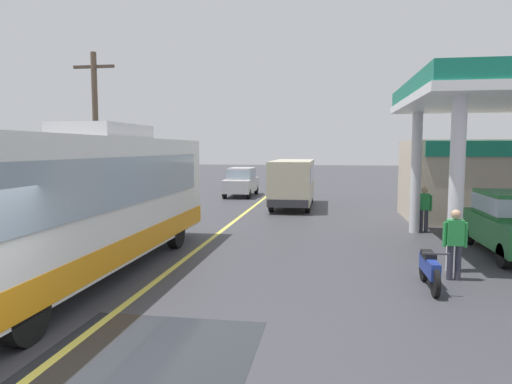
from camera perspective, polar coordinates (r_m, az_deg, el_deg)
ground at (r=25.75m, az=0.19°, el=-1.42°), size 120.00×120.00×0.00m
lane_divider_stripe at (r=20.87m, az=-1.92°, el=-3.02°), size 0.16×50.00×0.01m
coach_bus_main at (r=11.80m, az=-20.31°, el=-1.47°), size 2.60×11.04×3.69m
gas_station_roadside at (r=20.05m, az=28.94°, el=3.49°), size 9.10×11.95×5.10m
car_at_pump at (r=15.13m, az=29.14°, el=-3.07°), size 1.70×4.20×1.82m
minibus_opposing_lane at (r=24.12m, az=4.58°, el=1.61°), size 2.04×6.13×2.44m
motorcycle_parked_forecourt at (r=10.92m, az=20.64°, el=-8.82°), size 0.55×1.80×0.92m
pedestrian_near_pump at (r=17.97m, az=20.06°, el=-1.73°), size 0.55×0.22×1.66m
pedestrian_by_shop at (r=11.70m, az=23.38°, el=-5.54°), size 0.55×0.22×1.66m
car_trailing_behind_bus at (r=29.70m, az=-1.83°, el=1.45°), size 1.70×4.20×1.82m
utility_pole_roadside at (r=20.87m, az=-19.19°, el=6.90°), size 1.80×0.24×7.08m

